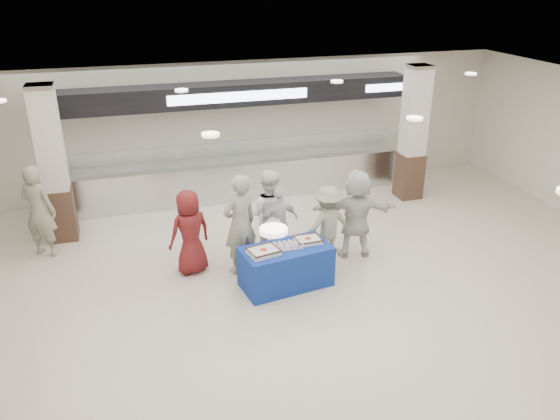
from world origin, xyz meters
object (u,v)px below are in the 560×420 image
object	(u,v)px
civilian_maroon	(190,232)
soldier_b	(327,225)
chef_short	(278,223)
sheet_cake_left	(264,251)
chef_tall	(269,214)
display_table	(286,267)
sheet_cake_right	(308,240)
civilian_white	(356,214)
cupcake_tray	(288,245)
soldier_bg	(39,211)
soldier_a	(240,224)

from	to	relation	value
civilian_maroon	soldier_b	xyz separation A→B (m)	(2.53, -0.34, -0.04)
chef_short	sheet_cake_left	bearing A→B (deg)	45.09
chef_tall	soldier_b	distance (m)	1.13
display_table	chef_short	distance (m)	1.09
sheet_cake_right	civilian_white	distance (m)	1.35
cupcake_tray	soldier_bg	size ratio (longest dim) A/B	0.25
civilian_maroon	chef_tall	world-z (taller)	chef_tall
soldier_b	sheet_cake_right	bearing A→B (deg)	34.66
sheet_cake_left	civilian_white	distance (m)	2.21
sheet_cake_left	soldier_a	size ratio (longest dim) A/B	0.30
sheet_cake_right	soldier_a	bearing A→B (deg)	148.86
display_table	civilian_maroon	xyz separation A→B (m)	(-1.52, 0.98, 0.43)
display_table	civilian_white	size ratio (longest dim) A/B	0.88
soldier_a	cupcake_tray	bearing A→B (deg)	111.99
soldier_bg	civilian_white	bearing A→B (deg)	-167.12
chef_short	cupcake_tray	bearing A→B (deg)	66.44
civilian_maroon	soldier_bg	size ratio (longest dim) A/B	0.86
sheet_cake_left	soldier_b	distance (m)	1.62
cupcake_tray	civilian_white	xyz separation A→B (m)	(1.57, 0.69, 0.09)
soldier_b	soldier_a	bearing A→B (deg)	-12.46
sheet_cake_left	soldier_a	world-z (taller)	soldier_a
soldier_a	soldier_bg	xyz separation A→B (m)	(-3.54, 1.73, -0.02)
display_table	civilian_maroon	distance (m)	1.86
cupcake_tray	civilian_white	distance (m)	1.72
cupcake_tray	sheet_cake_right	bearing A→B (deg)	9.99
display_table	soldier_a	xyz separation A→B (m)	(-0.64, 0.74, 0.58)
chef_tall	soldier_bg	xyz separation A→B (m)	(-4.20, 1.31, 0.04)
display_table	chef_tall	world-z (taller)	chef_tall
soldier_b	cupcake_tray	bearing A→B (deg)	23.73
soldier_b	civilian_white	bearing A→B (deg)	178.25
display_table	soldier_bg	xyz separation A→B (m)	(-4.18, 2.47, 0.55)
sheet_cake_right	civilian_white	size ratio (longest dim) A/B	0.26
chef_tall	sheet_cake_right	bearing A→B (deg)	135.76
chef_short	soldier_b	world-z (taller)	soldier_b
chef_tall	soldier_b	world-z (taller)	chef_tall
soldier_a	civilian_maroon	bearing A→B (deg)	-37.21
sheet_cake_left	soldier_bg	distance (m)	4.56
sheet_cake_left	civilian_white	xyz separation A→B (m)	(2.05, 0.82, 0.08)
chef_short	chef_tall	bearing A→B (deg)	-62.90
display_table	chef_short	bearing A→B (deg)	72.38
sheet_cake_left	soldier_a	distance (m)	0.89
chef_tall	civilian_white	size ratio (longest dim) A/B	1.01
soldier_a	soldier_b	xyz separation A→B (m)	(1.65, -0.10, -0.19)
sheet_cake_right	chef_short	world-z (taller)	chef_short
display_table	chef_tall	bearing A→B (deg)	80.79
chef_tall	civilian_white	world-z (taller)	chef_tall
cupcake_tray	chef_short	bearing A→B (deg)	83.49
cupcake_tray	sheet_cake_left	bearing A→B (deg)	-164.46
cupcake_tray	chef_tall	xyz separation A→B (m)	(-0.04, 1.14, 0.10)
sheet_cake_right	soldier_b	world-z (taller)	soldier_b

